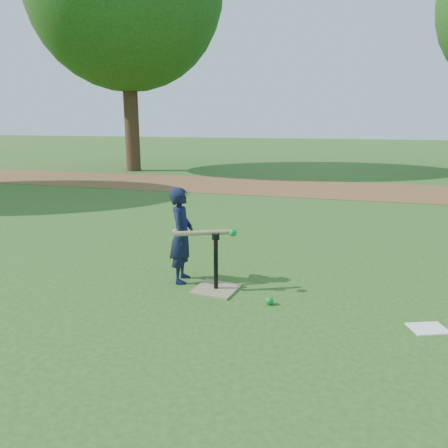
# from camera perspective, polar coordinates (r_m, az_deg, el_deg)

# --- Properties ---
(ground) EXTENTS (80.00, 80.00, 0.00)m
(ground) POSITION_cam_1_polar(r_m,az_deg,el_deg) (4.61, -3.58, -8.91)
(ground) COLOR #285116
(ground) RESTS_ON ground
(dirt_strip) EXTENTS (24.00, 3.00, 0.01)m
(dirt_strip) POSITION_cam_1_polar(r_m,az_deg,el_deg) (11.73, 9.05, 4.69)
(dirt_strip) COLOR brown
(dirt_strip) RESTS_ON ground
(child) EXTENTS (0.32, 0.42, 1.05)m
(child) POSITION_cam_1_polar(r_m,az_deg,el_deg) (4.78, -5.57, -1.47)
(child) COLOR black
(child) RESTS_ON ground
(wiffle_ball_ground) EXTENTS (0.08, 0.08, 0.08)m
(wiffle_ball_ground) POSITION_cam_1_polar(r_m,az_deg,el_deg) (4.32, 5.96, -9.94)
(wiffle_ball_ground) COLOR #0D8F27
(wiffle_ball_ground) RESTS_ON ground
(clipboard) EXTENTS (0.36, 0.32, 0.01)m
(clipboard) POSITION_cam_1_polar(r_m,az_deg,el_deg) (4.23, 25.12, -12.27)
(clipboard) COLOR white
(clipboard) RESTS_ON ground
(batting_tee) EXTENTS (0.48, 0.48, 0.61)m
(batting_tee) POSITION_cam_1_polar(r_m,az_deg,el_deg) (4.62, -1.06, -7.36)
(batting_tee) COLOR #8E7F5A
(batting_tee) RESTS_ON ground
(swing_action) EXTENTS (0.67, 0.30, 0.09)m
(swing_action) POSITION_cam_1_polar(r_m,az_deg,el_deg) (4.47, -2.24, -1.14)
(swing_action) COLOR #A1815E
(swing_action) RESTS_ON ground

